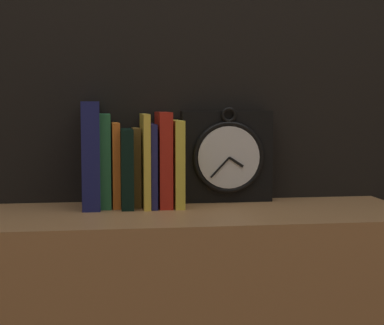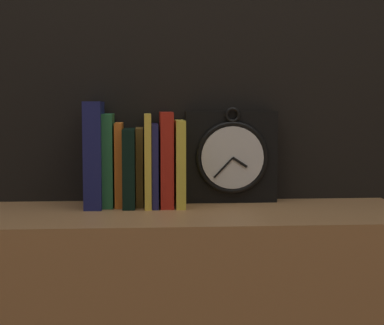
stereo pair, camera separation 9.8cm
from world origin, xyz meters
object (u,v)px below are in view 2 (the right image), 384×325
Objects in this scene: book_slot5_yellow at (148,160)px; book_slot8_yellow at (179,163)px; book_slot4_brown at (140,166)px; book_slot0_navy at (94,154)px; book_slot7_red at (166,159)px; book_slot3_black at (129,168)px; book_slot1_green at (109,160)px; clock at (231,157)px; book_slot6_navy at (155,165)px; book_slot2_orange at (119,164)px.

book_slot5_yellow is 0.07m from book_slot8_yellow.
book_slot5_yellow is (0.02, -0.02, 0.02)m from book_slot4_brown.
book_slot0_navy is 0.11m from book_slot4_brown.
book_slot0_navy reaches higher than book_slot7_red.
book_slot7_red reaches higher than book_slot8_yellow.
book_slot8_yellow is (0.12, -0.00, 0.01)m from book_slot3_black.
book_slot4_brown is (0.02, 0.02, 0.00)m from book_slot3_black.
book_slot7_red is at bearing -3.75° from book_slot1_green.
book_slot1_green is 1.00× the size of book_slot5_yellow.
book_slot3_black is 0.12m from book_slot8_yellow.
book_slot3_black is (-0.25, -0.04, -0.02)m from clock.
book_slot1_green is 1.12× the size of book_slot6_navy.
book_slot0_navy reaches higher than book_slot4_brown.
book_slot2_orange is (0.02, 0.00, -0.01)m from book_slot1_green.
book_slot2_orange is (0.06, 0.01, -0.02)m from book_slot0_navy.
book_slot3_black is at bearing 0.43° from book_slot0_navy.
book_slot2_orange is at bearing -175.23° from book_slot4_brown.
clock is at bearing 9.73° from book_slot3_black.
clock reaches higher than book_slot6_navy.
book_slot8_yellow reaches higher than book_slot3_black.
clock is 1.19× the size of book_slot2_orange.
book_slot0_navy is at bearing -172.54° from clock.
clock is 0.25m from book_slot3_black.
book_slot6_navy is (0.14, 0.00, -0.03)m from book_slot0_navy.
book_slot8_yellow is (0.14, -0.01, 0.00)m from book_slot2_orange.
book_slot1_green is 0.05m from book_slot3_black.
book_slot6_navy is at bearing -5.43° from book_slot1_green.
clock is at bearing 6.58° from book_slot4_brown.
book_slot2_orange is 0.07m from book_slot5_yellow.
book_slot7_red is (0.09, 0.00, 0.02)m from book_slot3_black.
book_slot7_red is (0.06, -0.02, 0.02)m from book_slot4_brown.
book_slot7_red is at bearing 175.93° from book_slot8_yellow.
book_slot7_red reaches higher than book_slot1_green.
book_slot1_green is 0.09m from book_slot5_yellow.
clock reaches higher than book_slot4_brown.
book_slot8_yellow is at bearing -10.41° from book_slot4_brown.
book_slot8_yellow is at bearing -4.07° from book_slot7_red.
book_slot0_navy is at bearing -179.27° from book_slot7_red.
book_slot4_brown is at bearing 34.40° from book_slot3_black.
clock is 1.20× the size of book_slot6_navy.
book_slot6_navy is (0.02, 0.00, -0.01)m from book_slot5_yellow.
book_slot0_navy is 0.09m from book_slot3_black.
book_slot0_navy is 1.27× the size of book_slot6_navy.
book_slot0_navy is at bearing -179.70° from book_slot6_navy.
book_slot1_green is at bearing 176.25° from book_slot7_red.
book_slot0_navy is 0.14m from book_slot6_navy.
book_slot3_black is 0.06m from book_slot6_navy.
book_slot0_navy is 0.13m from book_slot5_yellow.
book_slot6_navy is at bearing 0.30° from book_slot0_navy.
book_slot3_black is at bearing -28.03° from book_slot2_orange.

